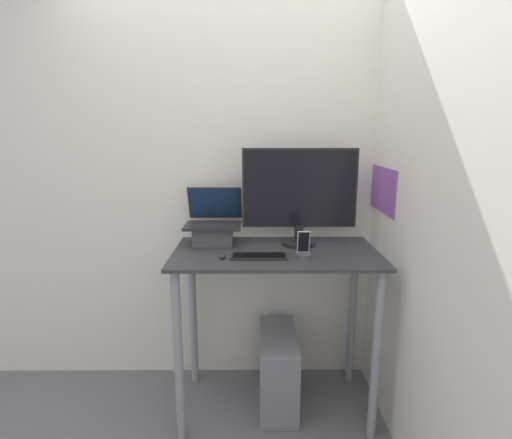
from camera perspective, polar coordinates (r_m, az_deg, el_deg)
name	(u,v)px	position (r m, az deg, el deg)	size (l,w,h in m)	color
wall_back	(273,184)	(2.55, 2.43, 5.06)	(6.00, 0.05, 2.60)	silver
wall_side_right	(421,203)	(2.00, 22.45, 2.17)	(0.06, 6.00, 2.60)	silver
desk	(275,284)	(2.29, 2.78, -9.19)	(1.14, 0.62, 0.98)	#333338
laptop	(213,228)	(2.37, -6.09, -1.26)	(0.33, 0.31, 0.32)	#4C4C51
monitor	(300,196)	(2.30, 6.25, 3.35)	(0.66, 0.20, 0.56)	black
keyboard	(259,256)	(2.11, 0.44, -5.28)	(0.30, 0.11, 0.02)	black
mouse	(222,256)	(2.10, -4.81, -5.24)	(0.03, 0.06, 0.03)	#262626
cell_phone	(303,251)	(2.11, 6.79, -4.53)	(0.08, 0.08, 0.14)	#4C4C51
computer_tower	(278,369)	(2.57, 3.14, -20.51)	(0.22, 0.51, 0.45)	gray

